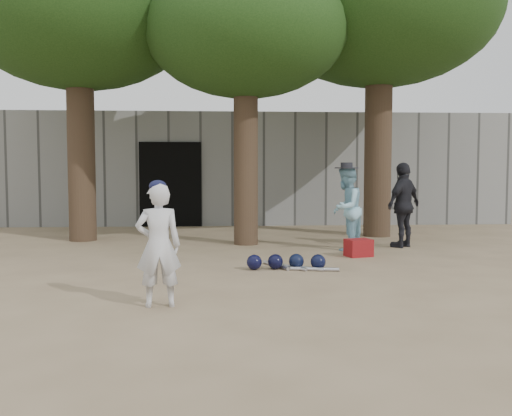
{
  "coord_description": "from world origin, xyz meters",
  "views": [
    {
      "loc": [
        0.08,
        -7.13,
        1.52
      ],
      "look_at": [
        0.6,
        1.0,
        0.95
      ],
      "focal_mm": 40.0,
      "sensor_mm": 36.0,
      "label": 1
    }
  ],
  "objects": [
    {
      "name": "ground",
      "position": [
        0.0,
        0.0,
        0.0
      ],
      "size": [
        70.0,
        70.0,
        0.0
      ],
      "primitive_type": "plane",
      "color": "#937C5E",
      "rests_on": "ground"
    },
    {
      "name": "tree_row",
      "position": [
        0.74,
        5.02,
        4.69
      ],
      "size": [
        11.4,
        5.8,
        6.69
      ],
      "color": "brown",
      "rests_on": "ground"
    },
    {
      "name": "red_bag",
      "position": [
        2.47,
        2.49,
        0.15
      ],
      "size": [
        0.49,
        0.42,
        0.3
      ],
      "primitive_type": "cube",
      "rotation": [
        0.0,
        0.0,
        0.28
      ],
      "color": "maroon",
      "rests_on": "ground"
    },
    {
      "name": "boy_player",
      "position": [
        -0.59,
        -0.9,
        0.68
      ],
      "size": [
        0.53,
        0.39,
        1.36
      ],
      "primitive_type": "imported",
      "rotation": [
        0.0,
        0.0,
        3.28
      ],
      "color": "silver",
      "rests_on": "ground"
    },
    {
      "name": "bat_pile",
      "position": [
        1.21,
        1.32,
        0.03
      ],
      "size": [
        1.07,
        0.8,
        0.06
      ],
      "color": "#AFAFB6",
      "rests_on": "ground"
    },
    {
      "name": "spectator_dark",
      "position": [
        3.61,
        3.58,
        0.81
      ],
      "size": [
        0.99,
        0.91,
        1.63
      ],
      "primitive_type": "imported",
      "rotation": [
        0.0,
        0.0,
        3.83
      ],
      "color": "black",
      "rests_on": "ground"
    },
    {
      "name": "helmet_row",
      "position": [
        1.07,
        1.31,
        0.12
      ],
      "size": [
        1.19,
        0.3,
        0.23
      ],
      "color": "black",
      "rests_on": "ground"
    },
    {
      "name": "back_building",
      "position": [
        -0.0,
        10.33,
        1.5
      ],
      "size": [
        16.0,
        5.24,
        3.0
      ],
      "color": "gray",
      "rests_on": "ground"
    },
    {
      "name": "spectator_blue",
      "position": [
        2.42,
        3.26,
        0.78
      ],
      "size": [
        0.91,
        0.95,
        1.55
      ],
      "primitive_type": "imported",
      "rotation": [
        0.0,
        0.0,
        4.14
      ],
      "color": "#8AC2D6",
      "rests_on": "ground"
    }
  ]
}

